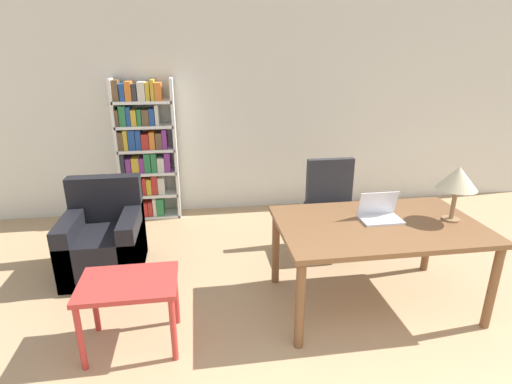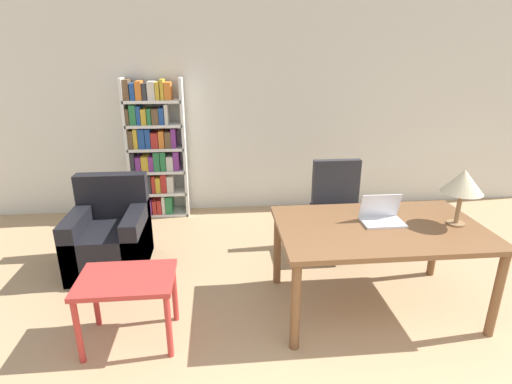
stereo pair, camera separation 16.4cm
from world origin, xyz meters
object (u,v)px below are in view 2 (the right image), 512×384
bookshelf (154,151)px  office_chair (338,211)px  side_table_blue (127,287)px  desk (379,236)px  armchair (110,238)px  laptop (382,216)px  table_lamp (463,182)px

bookshelf → office_chair: bearing=-30.3°
office_chair → side_table_blue: office_chair is taller
desk → armchair: bearing=158.8°
laptop → bookshelf: 3.04m
bookshelf → laptop: bearing=-45.7°
side_table_blue → bookshelf: (-0.13, 2.49, 0.42)m
desk → side_table_blue: size_ratio=2.40×
office_chair → bookshelf: (-2.07, 1.21, 0.41)m
table_lamp → office_chair: table_lamp is taller
armchair → desk: bearing=-21.2°
laptop → table_lamp: bearing=-9.6°
desk → armchair: 2.58m
side_table_blue → armchair: armchair is taller
laptop → side_table_blue: size_ratio=0.48×
laptop → table_lamp: 0.67m
desk → side_table_blue: (-1.96, -0.24, -0.21)m
laptop → side_table_blue: 2.05m
desk → laptop: laptop is taller
laptop → office_chair: size_ratio=0.34×
office_chair → armchair: 2.37m
desk → armchair: armchair is taller
desk → office_chair: size_ratio=1.68×
laptop → armchair: size_ratio=0.37×
side_table_blue → laptop: bearing=9.0°
laptop → side_table_blue: (-2.00, -0.32, -0.35)m
table_lamp → armchair: bearing=162.5°
armchair → bookshelf: bearing=77.8°
office_chair → side_table_blue: 2.33m
table_lamp → side_table_blue: 2.67m
table_lamp → armchair: 3.25m
office_chair → side_table_blue: size_ratio=1.43×
table_lamp → bookshelf: 3.55m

